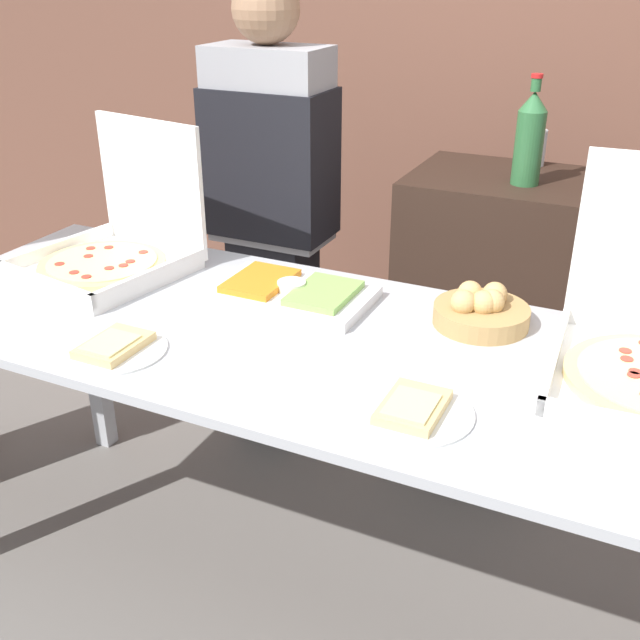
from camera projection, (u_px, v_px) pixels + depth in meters
name	position (u px, v px, depth m)	size (l,w,h in m)	color
ground_plane	(320.00, 599.00, 2.22)	(16.00, 16.00, 0.00)	slate
brick_wall_behind	(502.00, 44.00, 2.98)	(10.00, 0.06, 2.80)	brown
buffet_table	(320.00, 374.00, 1.88)	(2.29, 0.83, 0.87)	#B7BABF
pizza_box_far_right	(115.00, 245.00, 2.21)	(0.49, 0.50, 0.42)	white
paper_plate_front_center	(114.00, 347.00, 1.77)	(0.25, 0.25, 0.03)	white
paper_plate_front_left	(413.00, 409.00, 1.53)	(0.25, 0.25, 0.03)	white
veggie_tray	(292.00, 292.00, 2.03)	(0.43, 0.26, 0.05)	white
bread_basket	(481.00, 310.00, 1.89)	(0.24, 0.24, 0.10)	tan
sideboard_podium	(494.00, 320.00, 2.71)	(0.64, 0.50, 1.06)	black
soda_bottle	(530.00, 138.00, 2.33)	(0.09, 0.09, 0.34)	#2D6638
soda_can_silver	(536.00, 147.00, 2.58)	(0.07, 0.07, 0.12)	silver
person_server_vest	(271.00, 201.00, 2.62)	(0.42, 0.24, 1.68)	black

